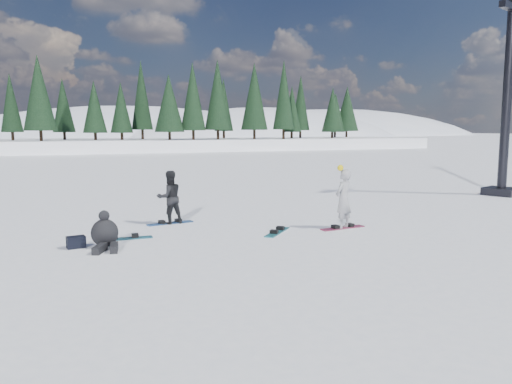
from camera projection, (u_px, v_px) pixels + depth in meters
ground at (307, 231)px, 14.93m from camera, size 420.00×420.00×0.00m
alpine_backdrop at (48, 173)px, 187.20m from camera, size 412.50×227.00×53.20m
lift_tower at (506, 115)px, 22.37m from camera, size 2.37×1.75×8.91m
snowboarder_woman at (343, 199)px, 15.13m from camera, size 0.79×0.71×1.96m
snowboarder_man at (170, 197)px, 15.90m from camera, size 0.93×0.78×1.71m
seated_rider at (105, 234)px, 12.75m from camera, size 0.82×1.22×0.96m
gear_bag at (76, 242)px, 12.77m from camera, size 0.49×0.37×0.30m
snowboard_woman at (343, 228)px, 15.25m from camera, size 1.52×0.45×0.03m
snowboard_man at (170, 223)px, 16.01m from camera, size 1.53×0.51×0.03m
snowboard_loose_c at (125, 239)px, 13.78m from camera, size 1.51×0.35×0.03m
snowboard_loose_a at (277, 232)px, 14.65m from camera, size 1.22×1.29×0.03m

